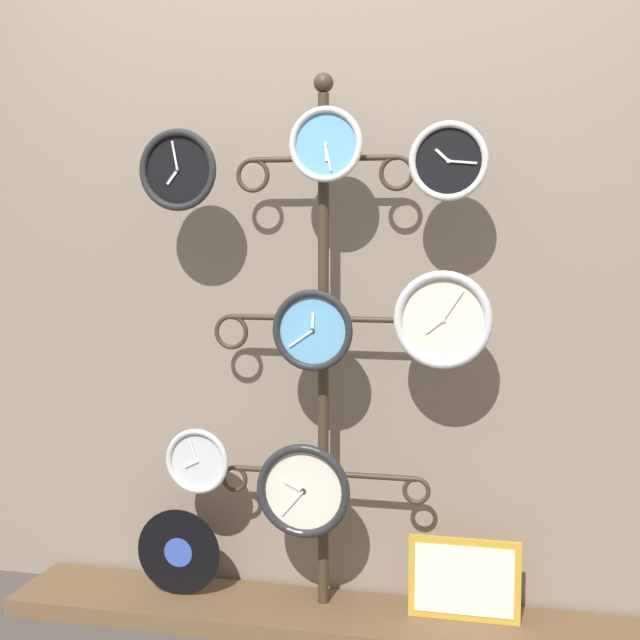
{
  "coord_description": "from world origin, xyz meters",
  "views": [
    {
      "loc": [
        0.68,
        -2.51,
        1.34
      ],
      "look_at": [
        0.0,
        0.36,
        1.05
      ],
      "focal_mm": 50.0,
      "sensor_mm": 36.0,
      "label": 1
    }
  ],
  "objects_px": {
    "clock_middle_center": "(313,330)",
    "picture_frame": "(464,580)",
    "clock_bottom_left": "(198,461)",
    "vinyl_record": "(179,552)",
    "clock_top_left": "(178,170)",
    "clock_top_center": "(326,144)",
    "clock_bottom_center": "(303,491)",
    "clock_top_right": "(449,161)",
    "clock_middle_right": "(443,320)",
    "display_stand": "(323,423)"
  },
  "relations": [
    {
      "from": "clock_top_left",
      "to": "clock_top_center",
      "type": "height_order",
      "value": "clock_top_center"
    },
    {
      "from": "clock_top_center",
      "to": "clock_bottom_left",
      "type": "height_order",
      "value": "clock_top_center"
    },
    {
      "from": "clock_bottom_center",
      "to": "vinyl_record",
      "type": "bearing_deg",
      "value": 172.06
    },
    {
      "from": "clock_top_left",
      "to": "picture_frame",
      "type": "relative_size",
      "value": 0.74
    },
    {
      "from": "display_stand",
      "to": "vinyl_record",
      "type": "xyz_separation_m",
      "value": [
        -0.52,
        -0.05,
        -0.48
      ]
    },
    {
      "from": "clock_middle_right",
      "to": "picture_frame",
      "type": "distance_m",
      "value": 0.87
    },
    {
      "from": "clock_middle_right",
      "to": "clock_bottom_left",
      "type": "xyz_separation_m",
      "value": [
        -0.84,
        0.01,
        -0.51
      ]
    },
    {
      "from": "display_stand",
      "to": "clock_top_left",
      "type": "relative_size",
      "value": 6.86
    },
    {
      "from": "vinyl_record",
      "to": "picture_frame",
      "type": "relative_size",
      "value": 0.84
    },
    {
      "from": "clock_middle_right",
      "to": "picture_frame",
      "type": "xyz_separation_m",
      "value": [
        0.08,
        0.05,
        -0.87
      ]
    },
    {
      "from": "clock_top_left",
      "to": "clock_middle_right",
      "type": "bearing_deg",
      "value": 1.84
    },
    {
      "from": "clock_top_right",
      "to": "vinyl_record",
      "type": "height_order",
      "value": "clock_top_right"
    },
    {
      "from": "clock_middle_center",
      "to": "vinyl_record",
      "type": "height_order",
      "value": "clock_middle_center"
    },
    {
      "from": "clock_middle_center",
      "to": "clock_bottom_left",
      "type": "relative_size",
      "value": 1.18
    },
    {
      "from": "clock_top_center",
      "to": "clock_top_right",
      "type": "bearing_deg",
      "value": -1.98
    },
    {
      "from": "clock_top_left",
      "to": "vinyl_record",
      "type": "relative_size",
      "value": 0.88
    },
    {
      "from": "clock_top_center",
      "to": "clock_top_right",
      "type": "xyz_separation_m",
      "value": [
        0.4,
        -0.01,
        -0.06
      ]
    },
    {
      "from": "clock_bottom_left",
      "to": "vinyl_record",
      "type": "relative_size",
      "value": 0.74
    },
    {
      "from": "clock_top_center",
      "to": "clock_bottom_left",
      "type": "distance_m",
      "value": 1.16
    },
    {
      "from": "display_stand",
      "to": "clock_top_left",
      "type": "distance_m",
      "value": 0.98
    },
    {
      "from": "clock_middle_center",
      "to": "vinyl_record",
      "type": "distance_m",
      "value": 0.96
    },
    {
      "from": "picture_frame",
      "to": "clock_middle_center",
      "type": "bearing_deg",
      "value": -172.42
    },
    {
      "from": "clock_middle_center",
      "to": "clock_bottom_center",
      "type": "height_order",
      "value": "clock_middle_center"
    },
    {
      "from": "clock_top_left",
      "to": "clock_middle_center",
      "type": "height_order",
      "value": "clock_top_left"
    },
    {
      "from": "clock_top_right",
      "to": "vinyl_record",
      "type": "bearing_deg",
      "value": 177.55
    },
    {
      "from": "clock_bottom_center",
      "to": "clock_top_right",
      "type": "bearing_deg",
      "value": 3.22
    },
    {
      "from": "clock_top_right",
      "to": "clock_bottom_center",
      "type": "bearing_deg",
      "value": -176.78
    },
    {
      "from": "clock_middle_right",
      "to": "clock_bottom_left",
      "type": "bearing_deg",
      "value": 179.28
    },
    {
      "from": "clock_top_center",
      "to": "clock_bottom_center",
      "type": "relative_size",
      "value": 0.76
    },
    {
      "from": "clock_top_center",
      "to": "clock_bottom_center",
      "type": "height_order",
      "value": "clock_top_center"
    },
    {
      "from": "display_stand",
      "to": "clock_middle_center",
      "type": "relative_size",
      "value": 6.91
    },
    {
      "from": "clock_middle_right",
      "to": "vinyl_record",
      "type": "relative_size",
      "value": 1.02
    },
    {
      "from": "clock_top_right",
      "to": "clock_top_left",
      "type": "bearing_deg",
      "value": -178.7
    },
    {
      "from": "clock_top_left",
      "to": "clock_top_right",
      "type": "height_order",
      "value": "clock_top_right"
    },
    {
      "from": "display_stand",
      "to": "clock_bottom_center",
      "type": "xyz_separation_m",
      "value": [
        -0.04,
        -0.12,
        -0.2
      ]
    },
    {
      "from": "clock_bottom_left",
      "to": "vinyl_record",
      "type": "bearing_deg",
      "value": 165.78
    },
    {
      "from": "vinyl_record",
      "to": "clock_top_left",
      "type": "bearing_deg",
      "value": -52.84
    },
    {
      "from": "clock_bottom_left",
      "to": "picture_frame",
      "type": "distance_m",
      "value": 0.99
    },
    {
      "from": "clock_middle_center",
      "to": "clock_top_right",
      "type": "bearing_deg",
      "value": 0.96
    },
    {
      "from": "clock_bottom_left",
      "to": "picture_frame",
      "type": "relative_size",
      "value": 0.62
    },
    {
      "from": "clock_top_left",
      "to": "clock_middle_center",
      "type": "bearing_deg",
      "value": 1.61
    },
    {
      "from": "clock_top_left",
      "to": "vinyl_record",
      "type": "bearing_deg",
      "value": 127.16
    },
    {
      "from": "clock_top_left",
      "to": "picture_frame",
      "type": "xyz_separation_m",
      "value": [
        0.96,
        0.08,
        -1.35
      ]
    },
    {
      "from": "clock_middle_right",
      "to": "picture_frame",
      "type": "height_order",
      "value": "clock_middle_right"
    },
    {
      "from": "clock_middle_center",
      "to": "picture_frame",
      "type": "height_order",
      "value": "clock_middle_center"
    },
    {
      "from": "clock_middle_center",
      "to": "vinyl_record",
      "type": "bearing_deg",
      "value": 174.61
    },
    {
      "from": "clock_middle_center",
      "to": "clock_bottom_left",
      "type": "xyz_separation_m",
      "value": [
        -0.42,
        0.03,
        -0.47
      ]
    },
    {
      "from": "clock_top_center",
      "to": "clock_bottom_center",
      "type": "xyz_separation_m",
      "value": [
        -0.07,
        -0.04,
        -1.14
      ]
    },
    {
      "from": "clock_middle_center",
      "to": "picture_frame",
      "type": "xyz_separation_m",
      "value": [
        0.5,
        0.07,
        -0.83
      ]
    },
    {
      "from": "clock_top_center",
      "to": "picture_frame",
      "type": "height_order",
      "value": "clock_top_center"
    }
  ]
}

